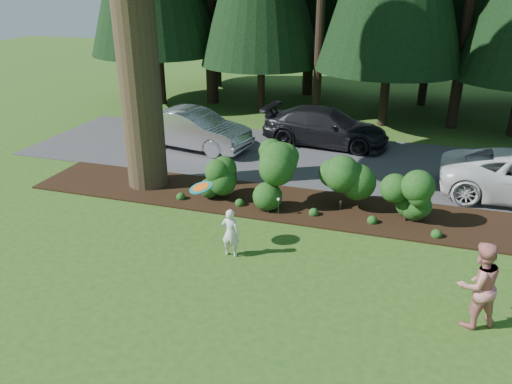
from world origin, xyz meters
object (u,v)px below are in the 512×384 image
(car_dark_suv, at_px, (325,127))
(car_silver_wagon, at_px, (193,129))
(child, at_px, (231,233))
(adult, at_px, (478,285))
(frisbee, at_px, (201,188))

(car_dark_suv, bearing_deg, car_silver_wagon, 117.57)
(child, xyz_separation_m, adult, (5.31, -1.05, 0.27))
(car_dark_suv, height_order, adult, adult)
(car_silver_wagon, height_order, frisbee, frisbee)
(car_silver_wagon, height_order, child, car_silver_wagon)
(car_silver_wagon, xyz_separation_m, child, (4.21, -7.29, -0.18))
(car_silver_wagon, relative_size, child, 3.77)
(car_dark_suv, distance_m, adult, 11.33)
(adult, bearing_deg, child, -40.88)
(car_dark_suv, distance_m, child, 9.27)
(car_dark_suv, bearing_deg, frisbee, 176.68)
(car_silver_wagon, relative_size, adult, 2.59)
(car_silver_wagon, bearing_deg, adult, -121.16)
(child, distance_m, adult, 5.42)
(car_silver_wagon, relative_size, frisbee, 7.95)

